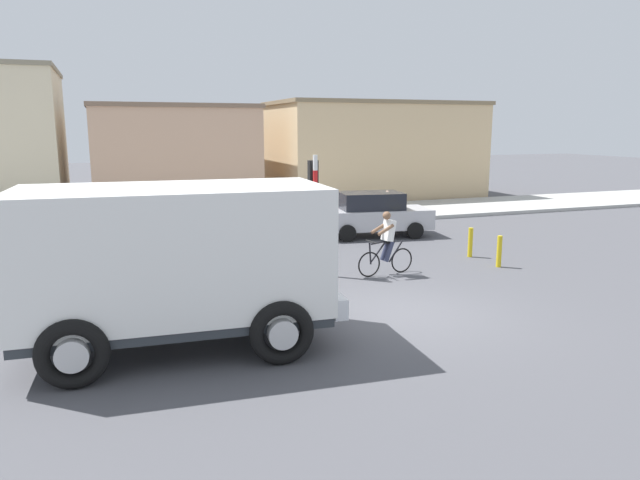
# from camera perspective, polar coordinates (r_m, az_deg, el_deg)

# --- Properties ---
(ground_plane) EXTENTS (120.00, 120.00, 0.00)m
(ground_plane) POSITION_cam_1_polar(r_m,az_deg,el_deg) (12.66, 8.10, -7.08)
(ground_plane) COLOR #4C4C51
(sidewalk_far) EXTENTS (80.00, 5.00, 0.16)m
(sidewalk_far) POSITION_cam_1_polar(r_m,az_deg,el_deg) (25.03, -6.63, 2.12)
(sidewalk_far) COLOR #ADADA8
(sidewalk_far) RESTS_ON ground
(truck_foreground) EXTENTS (5.56, 3.08, 2.90)m
(truck_foreground) POSITION_cam_1_polar(r_m,az_deg,el_deg) (10.50, -13.86, -1.63)
(truck_foreground) COLOR white
(truck_foreground) RESTS_ON ground
(cyclist) EXTENTS (1.72, 0.53, 1.72)m
(cyclist) POSITION_cam_1_polar(r_m,az_deg,el_deg) (15.62, 6.52, -0.31)
(cyclist) COLOR black
(cyclist) RESTS_ON ground
(traffic_light_pole) EXTENTS (0.24, 0.43, 3.20)m
(traffic_light_pole) POSITION_cam_1_polar(r_m,az_deg,el_deg) (15.36, -0.56, 4.12)
(traffic_light_pole) COLOR red
(traffic_light_pole) RESTS_ON ground
(car_red_near) EXTENTS (4.20, 2.29, 1.60)m
(car_red_near) POSITION_cam_1_polar(r_m,az_deg,el_deg) (21.20, 5.25, 2.56)
(car_red_near) COLOR #B7B7BC
(car_red_near) RESTS_ON ground
(pedestrian_near_kerb) EXTENTS (0.34, 0.22, 1.62)m
(pedestrian_near_kerb) POSITION_cam_1_polar(r_m,az_deg,el_deg) (21.62, 6.56, 2.78)
(pedestrian_near_kerb) COLOR #2D334C
(pedestrian_near_kerb) RESTS_ON ground
(bollard_near) EXTENTS (0.14, 0.14, 0.90)m
(bollard_near) POSITION_cam_1_polar(r_m,az_deg,el_deg) (17.22, 17.13, -1.08)
(bollard_near) COLOR gold
(bollard_near) RESTS_ON ground
(bollard_far) EXTENTS (0.14, 0.14, 0.90)m
(bollard_far) POSITION_cam_1_polar(r_m,az_deg,el_deg) (18.33, 14.50, -0.23)
(bollard_far) COLOR gold
(bollard_far) RESTS_ON ground
(building_mid_block) EXTENTS (7.95, 7.84, 5.00)m
(building_mid_block) POSITION_cam_1_polar(r_m,az_deg,el_deg) (31.40, -14.27, 8.09)
(building_mid_block) COLOR tan
(building_mid_block) RESTS_ON ground
(building_corner_right) EXTENTS (11.26, 6.51, 5.28)m
(building_corner_right) POSITION_cam_1_polar(r_m,az_deg,el_deg) (33.23, 5.25, 8.76)
(building_corner_right) COLOR #D1B284
(building_corner_right) RESTS_ON ground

